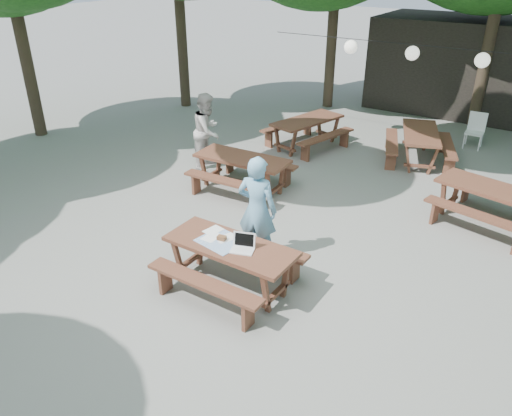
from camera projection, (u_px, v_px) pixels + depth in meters
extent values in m
plane|color=slate|center=(295.00, 252.00, 8.58)|extent=(80.00, 80.00, 0.00)
cube|color=black|center=(475.00, 66.00, 15.50)|extent=(6.00, 3.00, 2.80)
cube|color=#512B1C|center=(230.00, 246.00, 7.38)|extent=(2.00, 0.80, 0.06)
cube|color=#512B1C|center=(204.00, 283.00, 7.02)|extent=(1.90, 0.28, 0.05)
cube|color=#512B1C|center=(254.00, 242.00, 7.99)|extent=(1.90, 0.28, 0.05)
cube|color=#512B1C|center=(231.00, 267.00, 7.55)|extent=(1.70, 0.70, 0.69)
cube|color=#512B1C|center=(242.00, 158.00, 10.48)|extent=(2.03, 0.89, 0.06)
cube|color=#512B1C|center=(225.00, 181.00, 10.11)|extent=(1.91, 0.36, 0.05)
cube|color=#512B1C|center=(258.00, 160.00, 11.10)|extent=(1.91, 0.36, 0.05)
cube|color=#512B1C|center=(242.00, 175.00, 10.65)|extent=(1.73, 0.77, 0.69)
cube|color=#512B1C|center=(495.00, 190.00, 9.11)|extent=(2.12, 1.21, 0.06)
cube|color=#512B1C|center=(476.00, 215.00, 8.82)|extent=(1.92, 0.68, 0.05)
cube|color=#512B1C|center=(506.00, 192.00, 9.64)|extent=(1.92, 0.68, 0.05)
cube|color=#512B1C|center=(490.00, 208.00, 9.28)|extent=(1.81, 1.04, 0.69)
cube|color=#512B1C|center=(307.00, 120.00, 12.82)|extent=(1.28, 2.14, 0.06)
cube|color=#512B1C|center=(326.00, 137.00, 12.52)|extent=(0.75, 1.91, 0.05)
cube|color=#512B1C|center=(289.00, 125.00, 13.37)|extent=(0.75, 1.91, 0.05)
cube|color=#512B1C|center=(307.00, 134.00, 12.99)|extent=(1.11, 1.82, 0.69)
cube|color=#512B1C|center=(421.00, 133.00, 11.95)|extent=(1.42, 2.15, 0.06)
cube|color=#512B1C|center=(448.00, 146.00, 11.94)|extent=(0.90, 1.88, 0.05)
cube|color=#512B1C|center=(392.00, 141.00, 12.21)|extent=(0.90, 1.88, 0.05)
cube|color=#512B1C|center=(419.00, 147.00, 12.12)|extent=(1.23, 1.84, 0.69)
imported|color=#73AED2|center=(257.00, 210.00, 7.99)|extent=(0.73, 0.54, 1.83)
imported|color=beige|center=(208.00, 131.00, 11.57)|extent=(0.85, 0.99, 1.76)
cube|color=white|center=(474.00, 133.00, 12.92)|extent=(0.46, 0.46, 0.04)
cube|color=white|center=(478.00, 121.00, 12.95)|extent=(0.44, 0.06, 0.48)
cube|color=white|center=(473.00, 141.00, 13.02)|extent=(0.44, 0.44, 0.38)
cube|color=white|center=(242.00, 250.00, 7.20)|extent=(0.39, 0.33, 0.02)
cube|color=white|center=(244.00, 240.00, 7.24)|extent=(0.33, 0.16, 0.23)
cube|color=black|center=(244.00, 240.00, 7.24)|extent=(0.28, 0.13, 0.19)
cube|color=#3369B0|center=(221.00, 241.00, 7.44)|extent=(0.73, 0.65, 0.01)
cube|color=white|center=(212.00, 237.00, 7.54)|extent=(0.22, 0.30, 0.00)
cube|color=white|center=(226.00, 238.00, 7.50)|extent=(0.31, 0.36, 0.00)
cube|color=white|center=(213.00, 230.00, 7.71)|extent=(0.26, 0.33, 0.00)
cube|color=brown|center=(222.00, 238.00, 7.44)|extent=(0.14, 0.11, 0.06)
cylinder|color=black|center=(443.00, 47.00, 11.60)|extent=(9.00, 0.02, 0.02)
sphere|color=white|center=(351.00, 47.00, 12.81)|extent=(0.34, 0.34, 0.34)
sphere|color=white|center=(412.00, 53.00, 12.03)|extent=(0.34, 0.34, 0.34)
sphere|color=white|center=(482.00, 60.00, 11.26)|extent=(0.34, 0.34, 0.34)
cylinder|color=#2D2319|center=(25.00, 54.00, 13.03)|extent=(0.32, 0.32, 4.41)
cylinder|color=#2D2319|center=(181.00, 25.00, 15.51)|extent=(0.32, 0.32, 5.06)
cylinder|color=#2D2319|center=(333.00, 25.00, 15.42)|extent=(0.32, 0.32, 5.12)
cylinder|color=#2D2319|center=(491.00, 33.00, 13.59)|extent=(0.32, 0.32, 5.18)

